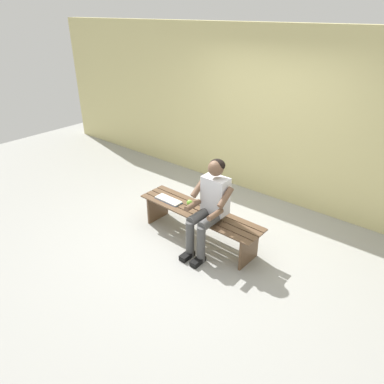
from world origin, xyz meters
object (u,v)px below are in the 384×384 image
object	(u,v)px
bench_near	(199,217)
person_seated	(210,204)
book_open	(168,200)
apple	(190,203)

from	to	relation	value
bench_near	person_seated	size ratio (longest dim) A/B	1.50
bench_near	book_open	distance (m)	0.53
apple	book_open	xyz separation A→B (m)	(0.32, 0.09, -0.03)
bench_near	book_open	bearing A→B (deg)	5.79
apple	book_open	bearing A→B (deg)	14.96
book_open	person_seated	bearing A→B (deg)	177.69
bench_near	apple	xyz separation A→B (m)	(0.20, -0.03, 0.15)
person_seated	book_open	xyz separation A→B (m)	(0.77, -0.05, -0.23)
bench_near	book_open	xyz separation A→B (m)	(0.52, 0.05, 0.11)
apple	bench_near	bearing A→B (deg)	170.30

